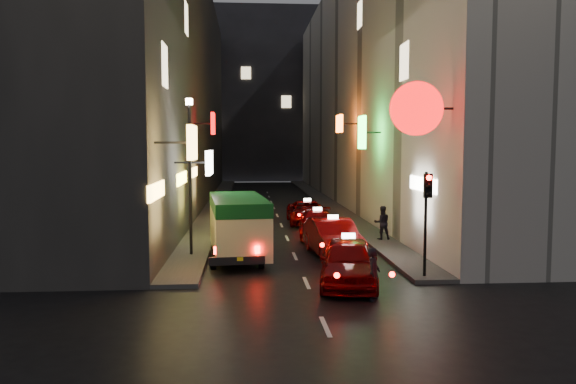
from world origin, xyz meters
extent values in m
cube|color=#383533|center=(-8.00, 34.00, 9.00)|extent=(6.00, 52.00, 18.00)
cube|color=#FFC459|center=(-3.75, 9.37, 4.61)|extent=(0.18, 1.80, 1.15)
cube|color=white|center=(-3.53, 14.43, 3.80)|extent=(0.18, 2.24, 1.03)
cube|color=#F20A0A|center=(-3.91, 23.79, 5.81)|extent=(0.18, 1.48, 1.27)
cube|color=#FFC459|center=(-4.98, 9.50, 3.00)|extent=(0.10, 3.06, 0.55)
cube|color=yellow|center=(-4.98, 16.83, 3.00)|extent=(0.10, 3.53, 0.55)
cube|color=#FFC459|center=(-4.98, 23.20, 3.00)|extent=(0.10, 2.64, 0.55)
cube|color=#FFE5B2|center=(-4.99, 12.00, 7.50)|extent=(0.06, 1.30, 1.60)
cube|color=#FFE5B2|center=(-4.99, 20.00, 11.00)|extent=(0.06, 1.30, 1.60)
cube|color=#B5B2A6|center=(8.00, 34.00, 9.00)|extent=(6.00, 52.00, 18.00)
cylinder|color=#F20A0A|center=(3.75, 9.00, 5.76)|extent=(1.80, 0.18, 1.80)
cube|color=#32FF3E|center=(4.01, 19.20, 5.20)|extent=(0.18, 1.28, 1.70)
cube|color=#EC4D0B|center=(3.85, 25.36, 5.89)|extent=(0.18, 1.61, 1.09)
cube|color=white|center=(4.98, 11.99, 3.00)|extent=(0.10, 3.22, 0.55)
cube|color=#FFE5B2|center=(4.99, 15.00, 8.20)|extent=(0.06, 1.30, 1.60)
cube|color=#FFE5B2|center=(4.99, 25.00, 12.50)|extent=(0.06, 1.30, 1.60)
cube|color=#35343A|center=(0.00, 66.00, 11.00)|extent=(30.00, 10.00, 22.00)
cube|color=#474542|center=(-4.25, 34.00, 0.07)|extent=(1.50, 52.00, 0.15)
cube|color=#474542|center=(4.25, 34.00, 0.07)|extent=(1.50, 52.00, 0.15)
cube|color=beige|center=(-2.30, 12.66, 1.41)|extent=(2.56, 5.89, 2.10)
cube|color=#0E4619|center=(-2.30, 12.66, 2.22)|extent=(2.58, 5.91, 0.52)
cube|color=black|center=(-2.30, 12.95, 1.62)|extent=(2.36, 3.61, 0.48)
cube|color=black|center=(-2.30, 9.85, 0.50)|extent=(1.97, 0.37, 0.29)
cube|color=#FF0A05|center=(-3.02, 9.78, 0.89)|extent=(0.17, 0.06, 0.27)
cube|color=#FF0A05|center=(-1.59, 9.78, 0.89)|extent=(0.17, 0.06, 0.27)
cylinder|color=black|center=(-3.18, 14.49, 0.36)|extent=(0.21, 0.72, 0.72)
cylinder|color=black|center=(-1.42, 10.83, 0.36)|extent=(0.21, 0.72, 0.72)
imported|color=#640102|center=(1.33, 8.18, 0.88)|extent=(3.15, 5.85, 1.77)
cube|color=white|center=(1.33, 8.18, 1.86)|extent=(0.44, 0.25, 0.16)
sphere|color=#FF0A05|center=(0.55, 5.65, 0.91)|extent=(0.16, 0.16, 0.16)
sphere|color=#FF0A05|center=(2.11, 5.65, 0.91)|extent=(0.16, 0.16, 0.16)
imported|color=#640102|center=(1.56, 12.98, 0.89)|extent=(2.84, 5.78, 1.77)
cube|color=white|center=(1.56, 12.98, 1.86)|extent=(0.44, 0.22, 0.16)
sphere|color=#FF0A05|center=(0.78, 10.45, 0.91)|extent=(0.16, 0.16, 0.16)
sphere|color=#FF0A05|center=(2.35, 10.45, 0.91)|extent=(0.16, 0.16, 0.16)
imported|color=#640102|center=(1.53, 17.78, 0.76)|extent=(2.35, 4.94, 1.53)
cube|color=white|center=(1.53, 17.78, 1.62)|extent=(0.43, 0.21, 0.16)
sphere|color=#FF0A05|center=(0.85, 15.60, 0.79)|extent=(0.16, 0.16, 0.16)
sphere|color=#FF0A05|center=(2.21, 15.60, 0.79)|extent=(0.16, 0.16, 0.16)
imported|color=#640102|center=(1.54, 22.58, 0.76)|extent=(2.00, 4.79, 1.52)
cube|color=white|center=(1.54, 22.58, 1.61)|extent=(0.42, 0.18, 0.16)
sphere|color=#FF0A05|center=(0.86, 20.41, 0.78)|extent=(0.16, 0.16, 0.16)
sphere|color=#FF0A05|center=(2.21, 20.41, 0.78)|extent=(0.16, 0.16, 0.16)
imported|color=black|center=(1.74, 6.33, 0.88)|extent=(0.57, 0.68, 1.76)
imported|color=black|center=(4.34, 15.98, 1.04)|extent=(0.68, 0.44, 1.78)
cylinder|color=black|center=(4.00, 8.60, 1.90)|extent=(0.10, 0.10, 3.50)
cube|color=black|center=(4.00, 8.42, 3.20)|extent=(0.26, 0.18, 0.80)
sphere|color=#FF0A05|center=(4.00, 8.31, 3.47)|extent=(0.18, 0.18, 0.18)
sphere|color=black|center=(4.00, 8.31, 3.20)|extent=(0.17, 0.17, 0.17)
sphere|color=black|center=(4.00, 8.31, 2.93)|extent=(0.17, 0.17, 0.17)
cylinder|color=black|center=(-4.20, 13.00, 3.15)|extent=(0.12, 0.12, 6.00)
cylinder|color=#FFE5BF|center=(-4.20, 13.00, 6.25)|extent=(0.28, 0.28, 0.25)
camera|label=1|loc=(-1.93, -9.57, 4.51)|focal=35.00mm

